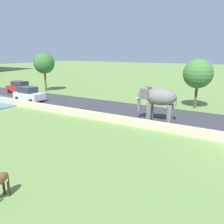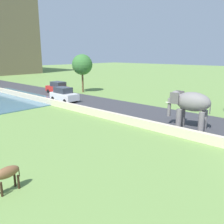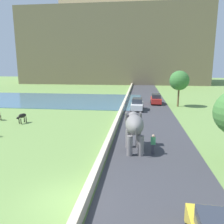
{
  "view_description": "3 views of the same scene",
  "coord_description": "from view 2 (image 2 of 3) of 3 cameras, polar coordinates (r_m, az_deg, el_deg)",
  "views": [
    {
      "loc": [
        -14.93,
        1.12,
        5.9
      ],
      "look_at": [
        -0.83,
        9.39,
        1.55
      ],
      "focal_mm": 36.21,
      "sensor_mm": 36.0,
      "label": 1
    },
    {
      "loc": [
        -14.13,
        -0.33,
        5.86
      ],
      "look_at": [
        -2.0,
        10.68,
        1.81
      ],
      "focal_mm": 37.88,
      "sensor_mm": 36.0,
      "label": 2
    },
    {
      "loc": [
        3.75,
        -10.14,
        6.85
      ],
      "look_at": [
        0.96,
        12.85,
        1.97
      ],
      "focal_mm": 36.69,
      "sensor_mm": 36.0,
      "label": 3
    }
  ],
  "objects": [
    {
      "name": "car_red",
      "position": [
        36.66,
        -12.97,
        5.76
      ],
      "size": [
        1.84,
        4.02,
        1.8
      ],
      "color": "red",
      "rests_on": "ground"
    },
    {
      "name": "cow_brown",
      "position": [
        11.42,
        -24.21,
        -13.53
      ],
      "size": [
        1.4,
        0.51,
        1.15
      ],
      "color": "brown",
      "rests_on": "ground"
    },
    {
      "name": "tree_mid",
      "position": [
        37.06,
        -7.21,
        11.26
      ],
      "size": [
        3.13,
        3.13,
        5.81
      ],
      "color": "brown",
      "rests_on": "ground"
    },
    {
      "name": "person_beside_elephant",
      "position": [
        20.83,
        21.44,
        -0.94
      ],
      "size": [
        0.36,
        0.22,
        1.63
      ],
      "color": "#33333D",
      "rests_on": "ground"
    },
    {
      "name": "car_white",
      "position": [
        30.21,
        -11.55,
        4.16
      ],
      "size": [
        1.89,
        4.05,
        1.8
      ],
      "color": "white",
      "rests_on": "ground"
    },
    {
      "name": "elephant",
      "position": [
        19.51,
        18.25,
        1.88
      ],
      "size": [
        1.7,
        3.54,
        2.99
      ],
      "color": "slate",
      "rests_on": "ground"
    },
    {
      "name": "barrier_wall",
      "position": [
        24.53,
        -7.67,
        0.76
      ],
      "size": [
        0.4,
        110.0,
        0.68
      ],
      "primitive_type": "cube",
      "color": "beige",
      "rests_on": "ground"
    },
    {
      "name": "road_surface",
      "position": [
        28.52,
        -4.43,
        2.06
      ],
      "size": [
        7.0,
        120.0,
        0.06
      ],
      "primitive_type": "cube",
      "color": "#38383D",
      "rests_on": "ground"
    }
  ]
}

